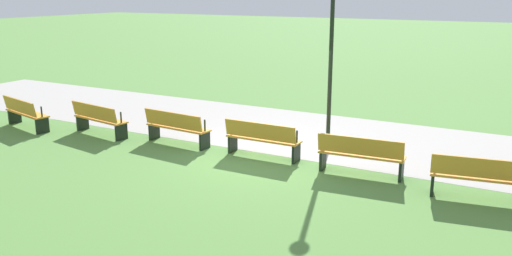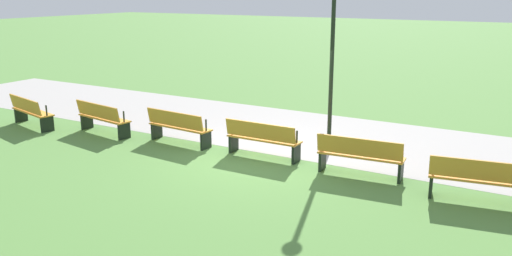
% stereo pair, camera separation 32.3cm
% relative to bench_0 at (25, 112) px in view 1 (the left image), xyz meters
% --- Properties ---
extents(ground_plane, '(120.00, 120.00, 0.00)m').
position_rel_bench_0_xyz_m(ground_plane, '(7.24, 0.91, -0.48)').
color(ground_plane, '#54843D').
extents(path_paving, '(29.00, 4.58, 0.01)m').
position_rel_bench_0_xyz_m(path_paving, '(7.24, 3.43, -0.47)').
color(path_paving, '#A39E99').
rests_on(path_paving, ground).
extents(bench_0, '(1.89, 0.88, 0.89)m').
position_rel_bench_0_xyz_m(bench_0, '(0.00, 0.00, 0.00)').
color(bench_0, orange).
rests_on(bench_0, ground).
extents(bench_1, '(1.88, 0.75, 0.89)m').
position_rel_bench_0_xyz_m(bench_1, '(2.39, 0.47, 0.00)').
color(bench_1, orange).
rests_on(bench_1, ground).
extents(bench_2, '(1.86, 0.61, 0.89)m').
position_rel_bench_0_xyz_m(bench_2, '(4.80, 0.75, 0.00)').
color(bench_2, orange).
rests_on(bench_2, ground).
extents(bench_3, '(1.83, 0.47, 0.89)m').
position_rel_bench_0_xyz_m(bench_3, '(7.24, 0.84, 0.00)').
color(bench_3, orange).
rests_on(bench_3, ground).
extents(bench_4, '(1.86, 0.61, 0.89)m').
position_rel_bench_0_xyz_m(bench_4, '(9.67, 0.75, 0.00)').
color(bench_4, orange).
rests_on(bench_4, ground).
extents(bench_5, '(1.88, 0.75, 0.89)m').
position_rel_bench_0_xyz_m(bench_5, '(12.08, 0.47, 0.00)').
color(bench_5, orange).
rests_on(bench_5, ground).
extents(lamp_post, '(0.32, 0.32, 4.35)m').
position_rel_bench_0_xyz_m(lamp_post, '(8.45, 2.01, 2.52)').
color(lamp_post, black).
rests_on(lamp_post, ground).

